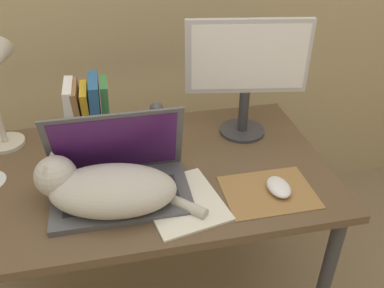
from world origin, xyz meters
name	(u,v)px	position (x,y,z in m)	size (l,w,h in m)	color
desk	(146,189)	(0.00, 0.35, 0.63)	(1.19, 0.69, 0.71)	brown
laptop	(120,179)	(-0.08, 0.25, 0.76)	(0.40, 0.25, 0.25)	#4C4C51
cat	(104,188)	(-0.12, 0.19, 0.77)	(0.46, 0.26, 0.15)	#B2ADA3
external_monitor	(247,69)	(0.38, 0.50, 0.95)	(0.42, 0.16, 0.42)	#333338
mousepad	(268,192)	(0.35, 0.16, 0.71)	(0.27, 0.20, 0.00)	olive
computer_mouse	(279,187)	(0.38, 0.15, 0.72)	(0.07, 0.10, 0.03)	silver
book_row	(87,111)	(-0.17, 0.59, 0.81)	(0.16, 0.16, 0.22)	white
notepad	(183,202)	(0.09, 0.16, 0.71)	(0.26, 0.29, 0.01)	silver
webcam	(156,109)	(0.08, 0.65, 0.76)	(0.05, 0.05, 0.08)	#232328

